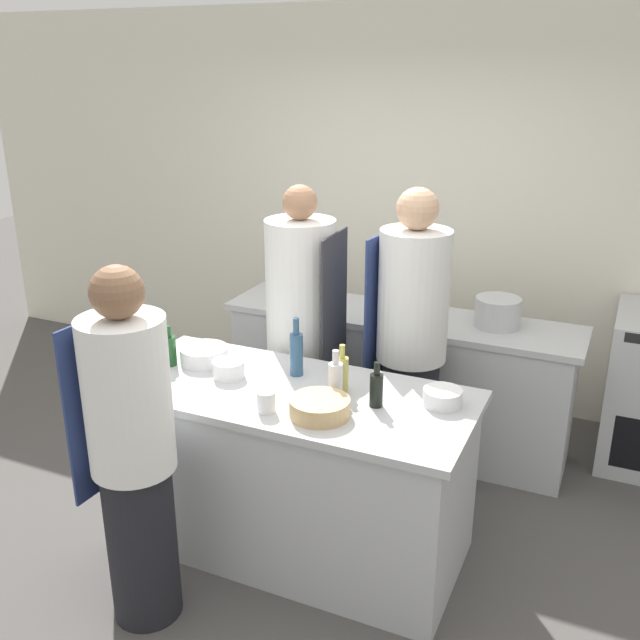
{
  "coord_description": "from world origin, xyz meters",
  "views": [
    {
      "loc": [
        1.43,
        -2.81,
        2.41
      ],
      "look_at": [
        0.0,
        0.35,
        1.15
      ],
      "focal_mm": 40.0,
      "sensor_mm": 36.0,
      "label": 1
    }
  ],
  "objects": [
    {
      "name": "stockpot",
      "position": [
        0.74,
        1.32,
        0.98
      ],
      "size": [
        0.27,
        0.27,
        0.18
      ],
      "color": "#B7BABC",
      "rests_on": "pass_counter"
    },
    {
      "name": "bowl_wooden_salad",
      "position": [
        -0.57,
        0.12,
        0.94
      ],
      "size": [
        0.25,
        0.25,
        0.09
      ],
      "color": "white",
      "rests_on": "prep_counter"
    },
    {
      "name": "bowl_mixing_large",
      "position": [
        0.72,
        0.15,
        0.93
      ],
      "size": [
        0.18,
        0.18,
        0.08
      ],
      "color": "white",
      "rests_on": "prep_counter"
    },
    {
      "name": "bottle_olive_oil",
      "position": [
        -0.72,
        0.02,
        0.98
      ],
      "size": [
        0.08,
        0.08,
        0.22
      ],
      "color": "#19471E",
      "rests_on": "prep_counter"
    },
    {
      "name": "cup",
      "position": [
        0.0,
        -0.25,
        0.95
      ],
      "size": [
        0.09,
        0.09,
        0.1
      ],
      "color": "white",
      "rests_on": "prep_counter"
    },
    {
      "name": "bowl_ceramic_blue",
      "position": [
        0.24,
        -0.18,
        0.94
      ],
      "size": [
        0.28,
        0.28,
        0.08
      ],
      "color": "tan",
      "rests_on": "prep_counter"
    },
    {
      "name": "wall_back",
      "position": [
        0.0,
        2.13,
        1.4
      ],
      "size": [
        8.0,
        0.06,
        2.8
      ],
      "color": "silver",
      "rests_on": "ground_plane"
    },
    {
      "name": "bottle_cooking_oil",
      "position": [
        0.44,
        0.02,
        0.98
      ],
      "size": [
        0.06,
        0.06,
        0.22
      ],
      "color": "black",
      "rests_on": "prep_counter"
    },
    {
      "name": "pass_counter",
      "position": [
        0.14,
        1.27,
        0.45
      ],
      "size": [
        2.27,
        0.55,
        0.9
      ],
      "color": "#B7BABC",
      "rests_on": "ground_plane"
    },
    {
      "name": "bottle_wine",
      "position": [
        -0.05,
        0.18,
        1.02
      ],
      "size": [
        0.07,
        0.07,
        0.31
      ],
      "color": "#2D5175",
      "rests_on": "prep_counter"
    },
    {
      "name": "chef_at_stove",
      "position": [
        -0.26,
        0.66,
        0.89
      ],
      "size": [
        0.42,
        0.4,
        1.78
      ],
      "rotation": [
        0.0,
        0.0,
        -1.53
      ],
      "color": "black",
      "rests_on": "ground_plane"
    },
    {
      "name": "prep_counter",
      "position": [
        0.0,
        0.0,
        0.45
      ],
      "size": [
        1.8,
        0.81,
        0.9
      ],
      "color": "#B7BABC",
      "rests_on": "ground_plane"
    },
    {
      "name": "bowl_prep_small",
      "position": [
        -0.36,
        0.01,
        0.94
      ],
      "size": [
        0.16,
        0.16,
        0.09
      ],
      "color": "white",
      "rests_on": "prep_counter"
    },
    {
      "name": "ground_plane",
      "position": [
        0.0,
        0.0,
        0.0
      ],
      "size": [
        16.0,
        16.0,
        0.0
      ],
      "primitive_type": "plane",
      "color": "#4C4947"
    },
    {
      "name": "chef_at_prep_near",
      "position": [
        -0.4,
        -0.72,
        0.83
      ],
      "size": [
        0.38,
        0.36,
        1.67
      ],
      "rotation": [
        0.0,
        0.0,
        1.52
      ],
      "color": "black",
      "rests_on": "ground_plane"
    },
    {
      "name": "chef_at_pass_far",
      "position": [
        0.36,
        0.79,
        0.89
      ],
      "size": [
        0.42,
        0.41,
        1.79
      ],
      "rotation": [
        0.0,
        0.0,
        1.46
      ],
      "color": "black",
      "rests_on": "ground_plane"
    },
    {
      "name": "bottle_sauce",
      "position": [
        0.23,
        0.02,
        0.99
      ],
      "size": [
        0.07,
        0.07,
        0.24
      ],
      "color": "silver",
      "rests_on": "prep_counter"
    },
    {
      "name": "bottle_vinegar",
      "position": [
        0.23,
        0.11,
        0.99
      ],
      "size": [
        0.06,
        0.06,
        0.24
      ],
      "color": "#B2A84C",
      "rests_on": "prep_counter"
    }
  ]
}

